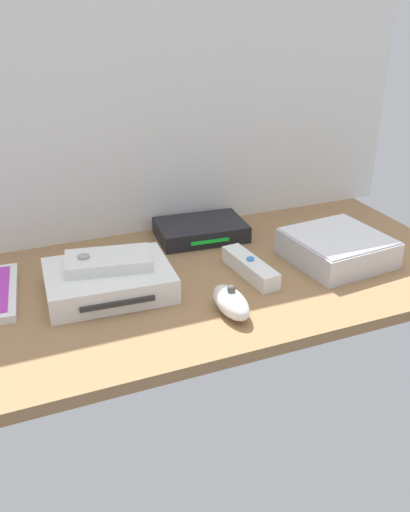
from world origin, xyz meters
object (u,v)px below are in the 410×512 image
Objects in this scene: game_console at (109,280)px; remote_nunchuk at (231,302)px; remote_wand at (250,267)px; remote_classic_pad at (108,261)px; network_router at (201,230)px; mini_computer at (337,248)px.

game_console is 21.73cm from remote_nunchuk.
remote_wand is at bearing -4.66° from game_console.
remote_classic_pad is at bearing 164.85° from remote_wand.
remote_wand is at bearing -79.53° from network_router.
remote_nunchuk is at bearing -37.62° from game_console.
game_console is 1.41× the size of remote_classic_pad.
remote_nunchuk is at bearing -98.46° from network_router.
mini_computer reaches higher than network_router.
remote_nunchuk reaches higher than game_console.
game_console is 27.74cm from network_router.
remote_nunchuk is (-26.74, -9.77, -0.60)cm from mini_computer.
mini_computer is 1.83× the size of remote_nunchuk.
mini_computer is 1.18× the size of remote_classic_pad.
remote_nunchuk is (-6.75, -29.61, 0.34)cm from network_router.
remote_wand is (2.02, -18.93, -0.19)cm from network_router.
remote_classic_pad reaches higher than game_console.
remote_wand is (-17.97, 0.91, -1.13)cm from mini_computer.
mini_computer is 43.21cm from remote_classic_pad.
network_router and remote_wand have the same top height.
remote_nunchuk reaches higher than remote_wand.
remote_classic_pad is (-22.78, -14.37, 3.71)cm from network_router.
remote_classic_pad is at bearing 73.65° from game_console.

